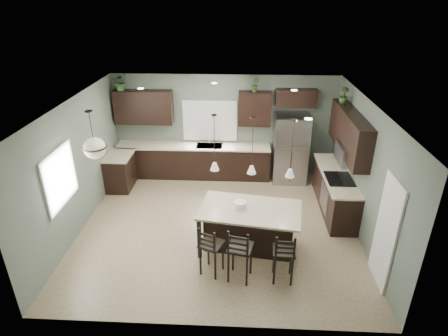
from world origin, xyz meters
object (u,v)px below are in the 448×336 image
bar_stool_left (212,249)px  bar_stool_right (283,256)px  kitchen_island (249,229)px  bar_stool_center (240,253)px  serving_dish (240,205)px  plant_back_left (120,82)px  refrigerator (290,149)px

bar_stool_left → bar_stool_right: bearing=17.9°
kitchen_island → bar_stool_left: bearing=-124.0°
kitchen_island → bar_stool_center: bearing=-92.8°
bar_stool_center → bar_stool_right: bearing=13.3°
bar_stool_center → bar_stool_right: 0.77m
serving_dish → bar_stool_right: serving_dish is taller
serving_dish → bar_stool_center: bearing=-89.0°
plant_back_left → serving_dish: bearing=-46.0°
refrigerator → kitchen_island: 3.31m
serving_dish → plant_back_left: plant_back_left is taller
refrigerator → bar_stool_right: 4.03m
kitchen_island → plant_back_left: plant_back_left is taller
kitchen_island → bar_stool_center: 0.92m
kitchen_island → bar_stool_right: bar_stool_right is taller
refrigerator → plant_back_left: 4.79m
refrigerator → bar_stool_left: refrigerator is taller
serving_dish → bar_stool_left: (-0.50, -0.79, -0.47)m
serving_dish → plant_back_left: size_ratio=0.53×
bar_stool_center → serving_dish: bearing=103.8°
serving_dish → bar_stool_right: bearing=-49.4°
bar_stool_center → plant_back_left: bearing=139.9°
bar_stool_left → refrigerator: bearing=88.3°
bar_stool_right → bar_stool_center: bearing=-177.0°
bar_stool_center → refrigerator: bearing=84.7°
refrigerator → bar_stool_right: refrigerator is taller
bar_stool_left → bar_stool_right: 1.30m
refrigerator → bar_stool_left: size_ratio=1.78×
kitchen_island → bar_stool_left: (-0.70, -0.76, 0.06)m
refrigerator → kitchen_island: bearing=-109.8°
refrigerator → plant_back_left: bearing=177.4°
bar_stool_left → plant_back_left: size_ratio=2.28×
refrigerator → bar_stool_right: (-0.53, -3.98, -0.41)m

